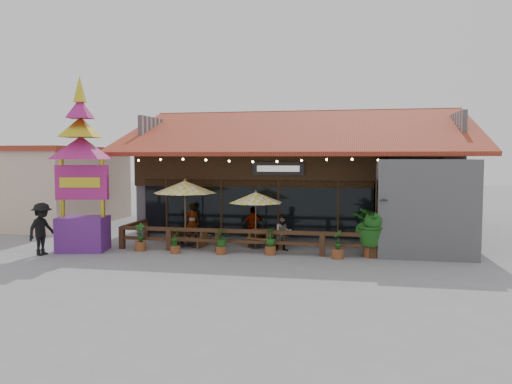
% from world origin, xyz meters
% --- Properties ---
extents(ground, '(100.00, 100.00, 0.00)m').
position_xyz_m(ground, '(0.00, 0.00, 0.00)').
color(ground, gray).
rests_on(ground, ground).
extents(restaurant_building, '(15.50, 14.73, 6.09)m').
position_xyz_m(restaurant_building, '(0.26, 6.61, 2.21)').
color(restaurant_building, '#A2A2A7').
rests_on(restaurant_building, ground).
extents(patio_railing, '(10.00, 2.60, 0.92)m').
position_xyz_m(patio_railing, '(-2.25, -0.27, 0.61)').
color(patio_railing, '#4B2F1A').
rests_on(patio_railing, ground).
extents(neighbor_building, '(8.40, 8.40, 4.22)m').
position_xyz_m(neighbor_building, '(-15.00, 6.00, 2.14)').
color(neighbor_building, beige).
rests_on(neighbor_building, ground).
extents(umbrella_left, '(3.07, 3.07, 2.80)m').
position_xyz_m(umbrella_left, '(-4.21, 0.61, 2.44)').
color(umbrella_left, brown).
rests_on(umbrella_left, ground).
extents(umbrella_right, '(2.93, 2.93, 2.35)m').
position_xyz_m(umbrella_right, '(-1.24, 0.60, 2.05)').
color(umbrella_right, brown).
rests_on(umbrella_right, ground).
extents(picnic_table_left, '(1.55, 1.37, 0.71)m').
position_xyz_m(picnic_table_left, '(-4.05, 0.63, 0.48)').
color(picnic_table_left, brown).
rests_on(picnic_table_left, ground).
extents(picnic_table_right, '(1.73, 1.59, 0.69)m').
position_xyz_m(picnic_table_right, '(-0.85, 0.98, 0.47)').
color(picnic_table_right, brown).
rests_on(picnic_table_right, ground).
extents(thai_sign_tower, '(3.16, 3.16, 7.31)m').
position_xyz_m(thai_sign_tower, '(-7.80, -1.20, 3.86)').
color(thai_sign_tower, '#5F227D').
rests_on(thai_sign_tower, ground).
extents(tropical_plant, '(2.09, 2.08, 2.18)m').
position_xyz_m(tropical_plant, '(3.29, -0.30, 1.25)').
color(tropical_plant, brown).
rests_on(tropical_plant, ground).
extents(diner_a, '(0.70, 0.54, 1.69)m').
position_xyz_m(diner_a, '(-4.24, 1.60, 0.84)').
color(diner_a, '#322110').
rests_on(diner_a, ground).
extents(diner_b, '(0.85, 0.75, 1.45)m').
position_xyz_m(diner_b, '(-0.07, 0.25, 0.73)').
color(diner_b, '#322110').
rests_on(diner_b, ground).
extents(diner_c, '(0.94, 0.47, 1.56)m').
position_xyz_m(diner_c, '(-1.57, 1.71, 0.78)').
color(diner_c, '#322110').
rests_on(diner_c, ground).
extents(pedestrian, '(0.92, 1.37, 1.98)m').
position_xyz_m(pedestrian, '(-8.86, -2.28, 0.99)').
color(pedestrian, black).
rests_on(pedestrian, ground).
extents(planter_a, '(0.45, 0.45, 1.10)m').
position_xyz_m(planter_a, '(-5.59, -0.77, 0.46)').
color(planter_a, brown).
rests_on(planter_a, ground).
extents(planter_b, '(0.40, 0.43, 0.91)m').
position_xyz_m(planter_b, '(-4.05, -1.05, 0.41)').
color(planter_b, brown).
rests_on(planter_b, ground).
extents(planter_c, '(0.66, 0.61, 0.94)m').
position_xyz_m(planter_c, '(-2.29, -0.89, 0.53)').
color(planter_c, brown).
rests_on(planter_c, ground).
extents(planter_d, '(0.54, 0.54, 1.03)m').
position_xyz_m(planter_d, '(-0.43, -0.62, 0.50)').
color(planter_d, brown).
rests_on(planter_d, ground).
extents(planter_e, '(0.43, 0.44, 1.06)m').
position_xyz_m(planter_e, '(2.07, -0.86, 0.45)').
color(planter_e, brown).
rests_on(planter_e, ground).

